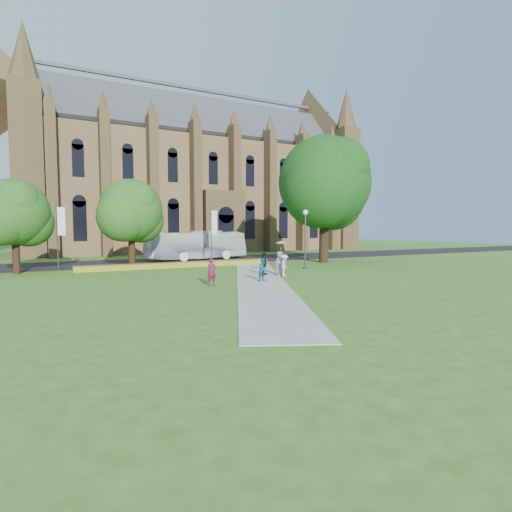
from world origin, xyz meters
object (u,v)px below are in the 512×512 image
tour_coach (197,245)px  pedestrian_0 (212,272)px  streetlamp (305,232)px  large_tree (324,182)px

tour_coach → pedestrian_0: tour_coach is taller
streetlamp → tour_coach: bearing=110.2°
streetlamp → pedestrian_0: (-11.30, -6.10, -2.40)m
large_tree → tour_coach: size_ratio=1.11×
tour_coach → pedestrian_0: bearing=154.2°
tour_coach → large_tree: bearing=-140.6°
large_tree → pedestrian_0: (-16.80, -10.60, -7.47)m
streetlamp → tour_coach: streetlamp is taller
large_tree → tour_coach: bearing=138.2°
streetlamp → tour_coach: size_ratio=0.44×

